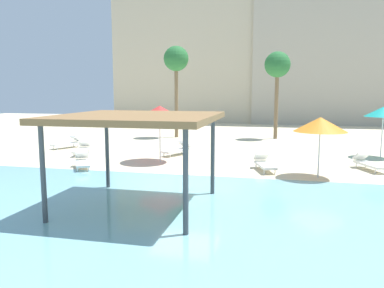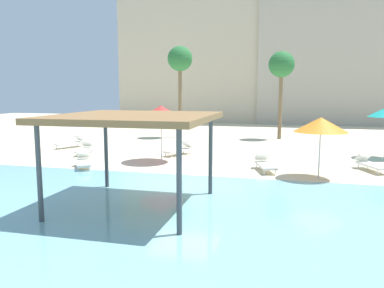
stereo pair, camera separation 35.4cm
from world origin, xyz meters
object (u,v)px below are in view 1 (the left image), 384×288
Objects in this scene: lounge_chair_5 at (82,161)px; palm_tree_1 at (277,67)px; palm_tree_0 at (176,61)px; lounge_chair_0 at (264,163)px; shade_pavilion at (138,120)px; lounge_chair_6 at (178,149)px; lounge_chair_1 at (368,163)px; lounge_chair_3 at (82,149)px; beach_umbrella_teal_0 at (384,112)px; beach_umbrella_orange_3 at (320,124)px; beach_umbrella_red_1 at (160,112)px; lounge_chair_2 at (68,143)px.

palm_tree_1 reaches higher than lounge_chair_5.
lounge_chair_0 is at bearing -57.56° from palm_tree_0.
lounge_chair_6 is at bearing 97.84° from shade_pavilion.
lounge_chair_1 is 16.46m from palm_tree_0.
lounge_chair_0 is 12.99m from palm_tree_1.
palm_tree_0 is at bearing 147.23° from lounge_chair_3.
beach_umbrella_teal_0 reaches higher than lounge_chair_1.
palm_tree_0 reaches higher than palm_tree_1.
palm_tree_1 reaches higher than lounge_chair_1.
beach_umbrella_orange_3 is at bearing 61.85° from lounge_chair_3.
beach_umbrella_teal_0 is at bearing 83.31° from lounge_chair_5.
lounge_chair_1 is (8.17, 7.67, -2.37)m from shade_pavilion.
beach_umbrella_teal_0 reaches higher than lounge_chair_5.
shade_pavilion is 7.80m from lounge_chair_0.
lounge_chair_0 is at bearing 85.06° from lounge_chair_6.
lounge_chair_3 is (-6.67, 8.64, -2.37)m from shade_pavilion.
palm_tree_0 reaches higher than lounge_chair_5.
palm_tree_1 is at bearing 116.65° from lounge_chair_5.
beach_umbrella_teal_0 reaches higher than lounge_chair_6.
lounge_chair_3 is 0.31× the size of palm_tree_1.
shade_pavilion reaches higher than lounge_chair_6.
lounge_chair_6 is at bearing 87.03° from lounge_chair_3.
palm_tree_1 reaches higher than beach_umbrella_red_1.
palm_tree_1 is (7.54, 0.73, -0.48)m from palm_tree_0.
lounge_chair_5 is at bearing -177.52° from beach_umbrella_orange_3.
palm_tree_1 is (-4.24, 10.83, 5.02)m from lounge_chair_1.
lounge_chair_0 is 1.03× the size of lounge_chair_5.
shade_pavilion is 8.03m from beach_umbrella_orange_3.
lounge_chair_3 is at bearing -170.31° from beach_umbrella_teal_0.
lounge_chair_3 is at bearing -50.74° from lounge_chair_6.
beach_umbrella_teal_0 is 11.27m from lounge_chair_6.
lounge_chair_0 is 1.02× the size of lounge_chair_6.
beach_umbrella_orange_3 is at bearing 43.70° from shade_pavilion.
lounge_chair_1 is at bearing 43.20° from shade_pavilion.
shade_pavilion is 7.71m from beach_umbrella_red_1.
beach_umbrella_red_1 is 1.45× the size of lounge_chair_6.
lounge_chair_0 is 0.31× the size of palm_tree_1.
lounge_chair_6 is at bearing 149.73° from beach_umbrella_orange_3.
shade_pavilion reaches higher than lounge_chair_3.
lounge_chair_0 is at bearing -97.77° from lounge_chair_1.
lounge_chair_6 is 11.43m from palm_tree_1.
shade_pavilion is 2.35× the size of lounge_chair_6.
palm_tree_1 is (-1.86, 12.97, 3.14)m from beach_umbrella_orange_3.
lounge_chair_0 is 13.07m from lounge_chair_2.
lounge_chair_2 is 15.75m from palm_tree_1.
beach_umbrella_teal_0 is 0.43× the size of palm_tree_1.
palm_tree_1 reaches higher than lounge_chair_6.
lounge_chair_2 is 10.33m from palm_tree_0.
lounge_chair_2 is at bearing -148.70° from palm_tree_1.
lounge_chair_0 is 8.38m from lounge_chair_5.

